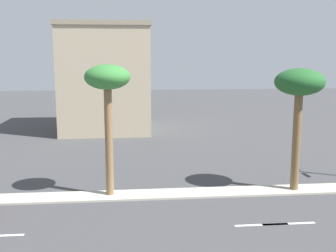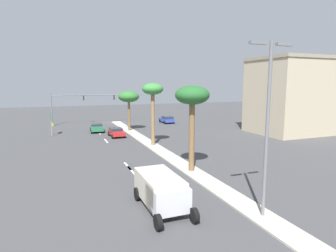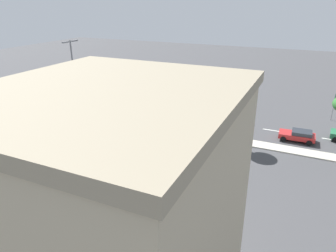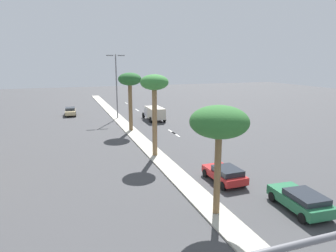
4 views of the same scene
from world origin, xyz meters
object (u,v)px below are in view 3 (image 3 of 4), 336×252
at_px(sedan_red_front, 298,135).
at_px(box_truck, 117,98).
at_px(commercial_building, 116,217).
at_px(sedan_tan_left, 7,119).
at_px(palm_tree_leading, 225,82).
at_px(palm_tree_rear, 134,74).
at_px(street_lamp_far, 74,72).

height_order(sedan_red_front, box_truck, box_truck).
distance_m(commercial_building, sedan_tan_left, 33.03).
distance_m(commercial_building, palm_tree_leading, 23.60).
height_order(palm_tree_rear, sedan_tan_left, palm_tree_rear).
height_order(palm_tree_leading, palm_tree_rear, palm_tree_leading).
relative_size(street_lamp_far, sedan_red_front, 2.54).
bearing_deg(commercial_building, street_lamp_far, 43.55).
relative_size(commercial_building, sedan_red_front, 3.03).
height_order(palm_tree_leading, sedan_red_front, palm_tree_leading).
distance_m(palm_tree_rear, box_truck, 9.75).
distance_m(palm_tree_leading, sedan_red_front, 10.68).
xyz_separation_m(palm_tree_rear, street_lamp_far, (-0.11, 9.53, -0.57)).
height_order(commercial_building, palm_tree_leading, commercial_building).
height_order(street_lamp_far, sedan_red_front, street_lamp_far).
xyz_separation_m(street_lamp_far, sedan_red_front, (3.12, -29.34, -5.33)).
bearing_deg(palm_tree_rear, sedan_red_front, -81.35).
bearing_deg(commercial_building, sedan_tan_left, 59.73).
xyz_separation_m(palm_tree_leading, box_truck, (5.35, 17.95, -5.61)).
relative_size(sedan_red_front, sedan_tan_left, 0.97).
xyz_separation_m(palm_tree_leading, palm_tree_rear, (0.19, 11.67, -0.24)).
bearing_deg(sedan_tan_left, sedan_red_front, -73.58).
height_order(commercial_building, box_truck, commercial_building).
bearing_deg(street_lamp_far, sedan_tan_left, 141.72).
distance_m(sedan_tan_left, box_truck, 15.35).
bearing_deg(street_lamp_far, palm_tree_leading, -90.23).
bearing_deg(commercial_building, sedan_red_front, -14.41).
height_order(street_lamp_far, sedan_tan_left, street_lamp_far).
relative_size(palm_tree_leading, sedan_tan_left, 1.93).
relative_size(palm_tree_leading, sedan_red_front, 1.99).
bearing_deg(palm_tree_leading, sedan_red_front, -68.51).
height_order(commercial_building, sedan_red_front, commercial_building).
bearing_deg(street_lamp_far, palm_tree_rear, -89.37).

